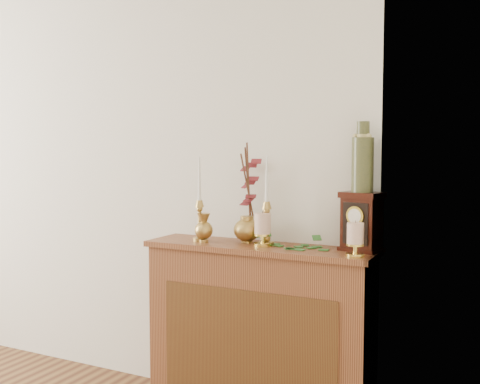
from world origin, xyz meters
The scene contains 10 objects.
console_shelf centered at (1.40, 2.10, 0.44)m, with size 1.24×0.34×0.93m.
candlestick_left centered at (1.06, 2.07, 1.08)m, with size 0.08×0.08×0.46m.
candlestick_center centered at (1.44, 2.11, 1.08)m, with size 0.08×0.08×0.47m.
bud_vase centered at (1.10, 2.04, 1.01)m, with size 0.10×0.10×0.16m.
ginger_jar centered at (1.31, 2.18, 1.17)m, with size 0.22×0.24×0.54m.
pillar_candle_left centered at (1.43, 2.07, 1.03)m, with size 0.10×0.10×0.18m.
pillar_candle_right centered at (1.94, 2.00, 1.02)m, with size 0.09×0.09×0.17m.
ivy_garland centered at (1.52, 2.10, 0.94)m, with size 0.47×0.20×0.08m.
mantel_clock centered at (1.93, 2.16, 1.07)m, with size 0.22×0.18×0.29m.
ceramic_vase centered at (1.93, 2.16, 1.38)m, with size 0.11×0.11×0.35m.
Camera 1 is at (2.62, -0.56, 1.43)m, focal length 42.00 mm.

